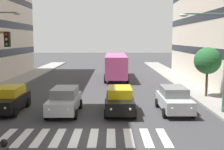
# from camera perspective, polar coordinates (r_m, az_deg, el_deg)

# --- Properties ---
(ground_plane) EXTENTS (180.00, 180.00, 0.00)m
(ground_plane) POSITION_cam_1_polar(r_m,az_deg,el_deg) (14.73, -5.59, -12.44)
(ground_plane) COLOR #38383A
(crosswalk_markings) EXTENTS (8.55, 2.80, 0.01)m
(crosswalk_markings) POSITION_cam_1_polar(r_m,az_deg,el_deg) (14.73, -5.59, -12.43)
(crosswalk_markings) COLOR silver
(crosswalk_markings) RESTS_ON ground_plane
(car_0) EXTENTS (2.02, 4.44, 1.72)m
(car_0) POSITION_cam_1_polar(r_m,az_deg,el_deg) (19.73, 12.39, -4.82)
(car_0) COLOR #B2B7BC
(car_0) RESTS_ON ground_plane
(car_1) EXTENTS (2.02, 4.44, 1.72)m
(car_1) POSITION_cam_1_polar(r_m,az_deg,el_deg) (19.11, 1.54, -5.04)
(car_1) COLOR black
(car_1) RESTS_ON ground_plane
(car_2) EXTENTS (2.02, 4.44, 1.72)m
(car_2) POSITION_cam_1_polar(r_m,az_deg,el_deg) (19.23, -9.56, -5.06)
(car_2) COLOR #B2B7BC
(car_2) RESTS_ON ground_plane
(car_3) EXTENTS (2.02, 4.44, 1.72)m
(car_3) POSITION_cam_1_polar(r_m,az_deg,el_deg) (20.66, -20.14, -4.55)
(car_3) COLOR black
(car_3) RESTS_ON ground_plane
(bus_behind_traffic) EXTENTS (2.78, 10.50, 3.00)m
(bus_behind_traffic) POSITION_cam_1_polar(r_m,az_deg,el_deg) (35.38, 0.78, 2.25)
(bus_behind_traffic) COLOR #DB5193
(bus_behind_traffic) RESTS_ON ground_plane
(street_lamp_left) EXTENTS (3.16, 0.28, 6.56)m
(street_lamp_left) POSITION_cam_1_polar(r_m,az_deg,el_deg) (19.49, 20.50, 4.68)
(street_lamp_left) COLOR #4C6B56
(street_lamp_left) RESTS_ON sidewalk_left
(street_tree_1) EXTENTS (2.25, 2.25, 4.14)m
(street_tree_1) POSITION_cam_1_polar(r_m,az_deg,el_deg) (24.88, 18.76, 2.73)
(street_tree_1) COLOR #513823
(street_tree_1) RESTS_ON sidewalk_left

